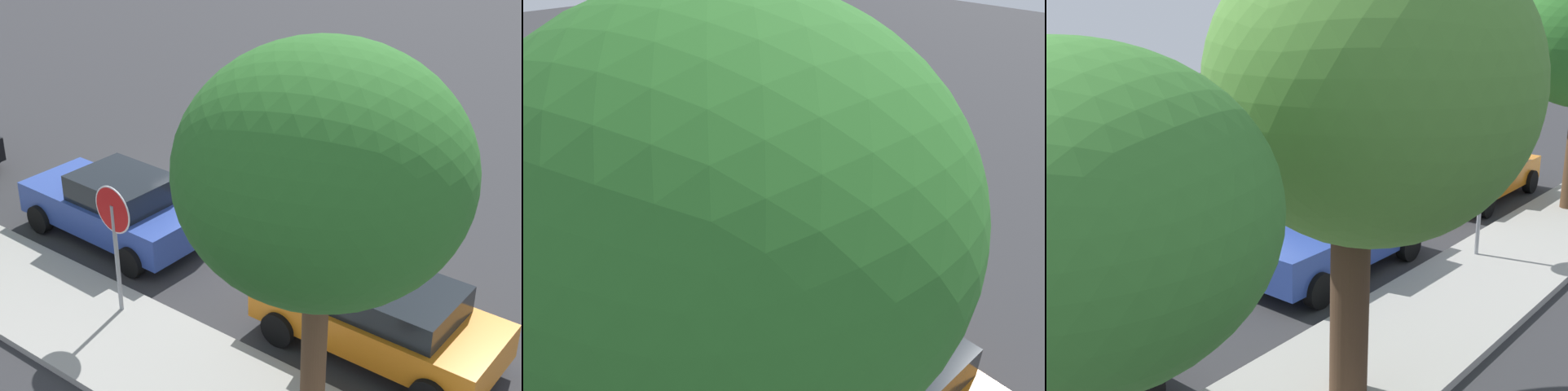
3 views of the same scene
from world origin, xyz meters
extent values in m
plane|color=#2D2D30|center=(0.00, 0.00, 0.00)|extent=(60.00, 60.00, 0.00)
cube|color=#9E9B93|center=(0.00, 5.24, 0.07)|extent=(32.00, 2.43, 0.14)
cylinder|color=gray|center=(-1.34, 4.61, 1.14)|extent=(0.08, 0.08, 2.29)
cylinder|color=white|center=(-1.34, 4.61, 2.21)|extent=(0.89, 0.06, 0.89)
cylinder|color=red|center=(-1.34, 4.61, 2.21)|extent=(0.83, 0.07, 0.83)
cube|color=#2D479E|center=(0.95, 2.63, 0.65)|extent=(4.25, 1.83, 0.69)
cube|color=black|center=(0.62, 2.63, 1.27)|extent=(1.97, 1.58, 0.55)
cylinder|color=black|center=(2.40, 3.49, 0.32)|extent=(0.64, 0.23, 0.64)
cylinder|color=black|center=(2.37, 1.72, 0.32)|extent=(0.64, 0.23, 0.64)
cylinder|color=black|center=(-0.48, 3.53, 0.32)|extent=(0.64, 0.23, 0.64)
cylinder|color=black|center=(-0.50, 1.77, 0.32)|extent=(0.64, 0.23, 0.64)
cube|color=orange|center=(-5.57, 2.62, 0.62)|extent=(4.25, 1.82, 0.63)
cube|color=black|center=(-5.83, 2.62, 1.18)|extent=(2.15, 1.59, 0.48)
cylinder|color=black|center=(-4.14, 3.52, 0.32)|extent=(0.64, 0.22, 0.64)
cylinder|color=black|center=(-4.13, 1.73, 0.32)|extent=(0.64, 0.22, 0.64)
cylinder|color=black|center=(-7.02, 3.50, 0.32)|extent=(0.64, 0.22, 0.64)
cylinder|color=black|center=(-7.01, 1.71, 0.32)|extent=(0.64, 0.22, 0.64)
cylinder|color=black|center=(6.29, 2.00, 0.32)|extent=(0.64, 0.23, 0.64)
ellipsoid|color=#387A2D|center=(8.33, 6.11, 3.68)|extent=(2.85, 2.85, 2.28)
cylinder|color=#422D1E|center=(4.34, 5.53, 1.43)|extent=(0.49, 0.49, 2.86)
ellipsoid|color=#4C8433|center=(4.26, 5.71, 4.13)|extent=(3.82, 3.82, 3.70)
camera|label=1|loc=(-10.85, 12.68, 8.61)|focal=55.00mm
camera|label=2|loc=(-8.70, 6.87, 6.45)|focal=35.00mm
camera|label=3|loc=(10.45, 9.88, 4.97)|focal=45.00mm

